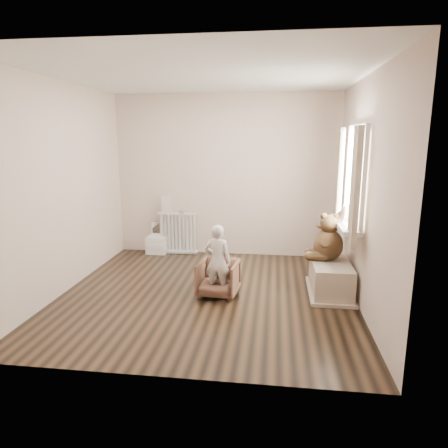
# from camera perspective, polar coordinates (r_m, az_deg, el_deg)

# --- Properties ---
(floor) EXTENTS (3.60, 3.60, 0.01)m
(floor) POSITION_cam_1_polar(r_m,az_deg,el_deg) (5.08, -2.37, -9.89)
(floor) COLOR black
(floor) RESTS_ON ground
(ceiling) EXTENTS (3.60, 3.60, 0.01)m
(ceiling) POSITION_cam_1_polar(r_m,az_deg,el_deg) (4.75, -2.66, 20.55)
(ceiling) COLOR white
(ceiling) RESTS_ON ground
(back_wall) EXTENTS (3.60, 0.02, 2.60)m
(back_wall) POSITION_cam_1_polar(r_m,az_deg,el_deg) (6.51, 0.22, 6.87)
(back_wall) COLOR beige
(back_wall) RESTS_ON ground
(front_wall) EXTENTS (3.60, 0.02, 2.60)m
(front_wall) POSITION_cam_1_polar(r_m,az_deg,el_deg) (3.01, -8.38, 0.30)
(front_wall) COLOR beige
(front_wall) RESTS_ON ground
(left_wall) EXTENTS (0.02, 3.60, 2.60)m
(left_wall) POSITION_cam_1_polar(r_m,az_deg,el_deg) (5.35, -21.93, 4.79)
(left_wall) COLOR beige
(left_wall) RESTS_ON ground
(right_wall) EXTENTS (0.02, 3.60, 2.60)m
(right_wall) POSITION_cam_1_polar(r_m,az_deg,el_deg) (4.78, 19.35, 4.17)
(right_wall) COLOR beige
(right_wall) RESTS_ON ground
(window) EXTENTS (0.03, 0.90, 1.10)m
(window) POSITION_cam_1_polar(r_m,az_deg,el_deg) (5.04, 18.34, 6.36)
(window) COLOR white
(window) RESTS_ON right_wall
(window_sill) EXTENTS (0.22, 1.10, 0.06)m
(window_sill) POSITION_cam_1_polar(r_m,az_deg,el_deg) (5.11, 16.91, -0.06)
(window_sill) COLOR silver
(window_sill) RESTS_ON right_wall
(curtain_left) EXTENTS (0.06, 0.26, 1.30)m
(curtain_left) POSITION_cam_1_polar(r_m,az_deg,el_deg) (4.47, 18.24, 4.91)
(curtain_left) COLOR #BBA78D
(curtain_left) RESTS_ON right_wall
(curtain_right) EXTENTS (0.06, 0.26, 1.30)m
(curtain_right) POSITION_cam_1_polar(r_m,az_deg,el_deg) (5.59, 16.11, 6.41)
(curtain_right) COLOR #BBA78D
(curtain_right) RESTS_ON right_wall
(radiator) EXTENTS (0.66, 0.12, 0.69)m
(radiator) POSITION_cam_1_polar(r_m,az_deg,el_deg) (6.69, -6.63, -0.98)
(radiator) COLOR silver
(radiator) RESTS_ON floor
(paper_doll) EXTENTS (0.17, 0.02, 0.28)m
(paper_doll) POSITION_cam_1_polar(r_m,az_deg,el_deg) (6.65, -8.20, 2.78)
(paper_doll) COLOR beige
(paper_doll) RESTS_ON radiator
(tin_a) EXTENTS (0.09, 0.09, 0.06)m
(tin_a) POSITION_cam_1_polar(r_m,az_deg,el_deg) (6.60, -6.04, 1.78)
(tin_a) COLOR #A59E8C
(tin_a) RESTS_ON radiator
(toy_vanity) EXTENTS (0.33, 0.24, 0.52)m
(toy_vanity) POSITION_cam_1_polar(r_m,az_deg,el_deg) (6.78, -9.60, -1.88)
(toy_vanity) COLOR silver
(toy_vanity) RESTS_ON floor
(armchair) EXTENTS (0.52, 0.54, 0.44)m
(armchair) POSITION_cam_1_polar(r_m,az_deg,el_deg) (4.95, -0.81, -7.75)
(armchair) COLOR brown
(armchair) RESTS_ON floor
(child) EXTENTS (0.35, 0.25, 0.89)m
(child) POSITION_cam_1_polar(r_m,az_deg,el_deg) (4.83, -0.91, -5.24)
(child) COLOR silver
(child) RESTS_ON armchair
(toy_bench) EXTENTS (0.46, 0.87, 0.41)m
(toy_bench) POSITION_cam_1_polar(r_m,az_deg,el_deg) (5.19, 14.95, -7.44)
(toy_bench) COLOR #BFAD95
(toy_bench) RESTS_ON floor
(teddy_bear) EXTENTS (0.50, 0.40, 0.58)m
(teddy_bear) POSITION_cam_1_polar(r_m,az_deg,el_deg) (5.16, 14.73, -2.11)
(teddy_bear) COLOR #372514
(teddy_bear) RESTS_ON toy_bench
(plush_cat) EXTENTS (0.20, 0.28, 0.21)m
(plush_cat) POSITION_cam_1_polar(r_m,az_deg,el_deg) (5.14, 16.80, 1.49)
(plush_cat) COLOR #655B54
(plush_cat) RESTS_ON window_sill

